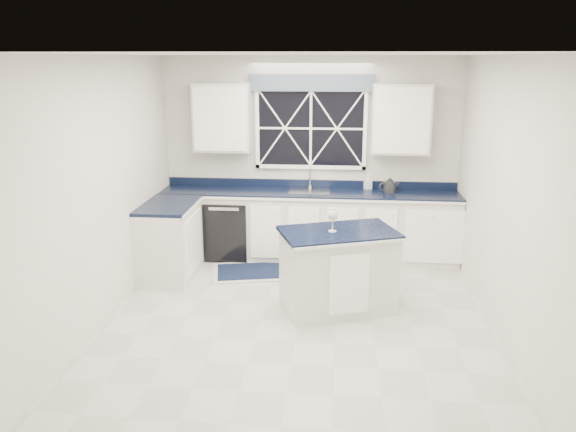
# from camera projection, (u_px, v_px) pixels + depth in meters

# --- Properties ---
(ground) EXTENTS (4.50, 4.50, 0.00)m
(ground) POSITION_uv_depth(u_px,v_px,m) (298.00, 321.00, 5.89)
(ground) COLOR #BBBBB6
(ground) RESTS_ON ground
(back_wall) EXTENTS (4.00, 0.10, 2.70)m
(back_wall) POSITION_uv_depth(u_px,v_px,m) (311.00, 157.00, 7.68)
(back_wall) COLOR silver
(back_wall) RESTS_ON ground
(base_cabinets) EXTENTS (3.99, 1.60, 0.90)m
(base_cabinets) POSITION_uv_depth(u_px,v_px,m) (283.00, 229.00, 7.51)
(base_cabinets) COLOR silver
(base_cabinets) RESTS_ON ground
(countertop) EXTENTS (3.98, 0.64, 0.04)m
(countertop) POSITION_uv_depth(u_px,v_px,m) (309.00, 193.00, 7.51)
(countertop) COLOR black
(countertop) RESTS_ON base_cabinets
(dishwasher) EXTENTS (0.60, 0.58, 0.82)m
(dishwasher) POSITION_uv_depth(u_px,v_px,m) (229.00, 227.00, 7.74)
(dishwasher) COLOR black
(dishwasher) RESTS_ON ground
(window) EXTENTS (1.65, 0.09, 1.26)m
(window) POSITION_uv_depth(u_px,v_px,m) (311.00, 122.00, 7.50)
(window) COLOR black
(window) RESTS_ON ground
(upper_cabinets) EXTENTS (3.10, 0.34, 0.90)m
(upper_cabinets) POSITION_uv_depth(u_px,v_px,m) (310.00, 118.00, 7.37)
(upper_cabinets) COLOR silver
(upper_cabinets) RESTS_ON ground
(faucet) EXTENTS (0.05, 0.20, 0.30)m
(faucet) POSITION_uv_depth(u_px,v_px,m) (310.00, 177.00, 7.65)
(faucet) COLOR #BABABC
(faucet) RESTS_ON countertop
(island) EXTENTS (1.38, 1.09, 0.90)m
(island) POSITION_uv_depth(u_px,v_px,m) (338.00, 270.00, 6.07)
(island) COLOR silver
(island) RESTS_ON ground
(rug) EXTENTS (1.28, 0.93, 0.02)m
(rug) POSITION_uv_depth(u_px,v_px,m) (258.00, 271.00, 7.24)
(rug) COLOR #B8B8B3
(rug) RESTS_ON ground
(kettle) EXTENTS (0.27, 0.20, 0.20)m
(kettle) POSITION_uv_depth(u_px,v_px,m) (390.00, 186.00, 7.45)
(kettle) COLOR #2F3032
(kettle) RESTS_ON countertop
(wine_glass) EXTENTS (0.11, 0.11, 0.25)m
(wine_glass) POSITION_uv_depth(u_px,v_px,m) (333.00, 215.00, 5.88)
(wine_glass) COLOR silver
(wine_glass) RESTS_ON island
(soap_bottle) EXTENTS (0.12, 0.12, 0.19)m
(soap_bottle) POSITION_uv_depth(u_px,v_px,m) (368.00, 182.00, 7.62)
(soap_bottle) COLOR silver
(soap_bottle) RESTS_ON countertop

